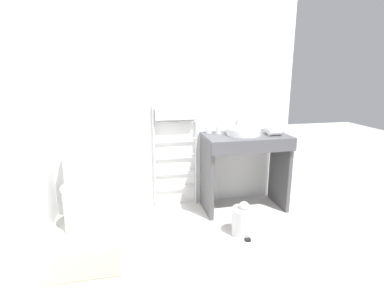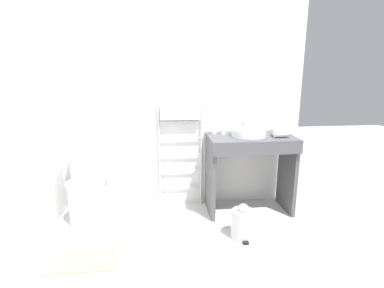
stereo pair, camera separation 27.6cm
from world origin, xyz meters
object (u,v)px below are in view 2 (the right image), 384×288
towel_radiator (180,131)px  trash_bin (243,223)px  toilet (88,190)px  cup_near_edge (223,130)px  hair_dryer (281,133)px  sink_basin (249,132)px  cup_near_wall (214,130)px

towel_radiator → trash_bin: towel_radiator is taller
trash_bin → toilet: bearing=161.6°
cup_near_edge → hair_dryer: 0.60m
towel_radiator → cup_near_edge: size_ratio=13.36×
sink_basin → hair_dryer: (0.32, -0.09, 0.00)m
hair_dryer → trash_bin: bearing=-137.7°
sink_basin → hair_dryer: bearing=-15.7°
cup_near_edge → towel_radiator: bearing=166.3°
towel_radiator → trash_bin: 1.17m
toilet → sink_basin: 1.76m
toilet → hair_dryer: hair_dryer is taller
trash_bin → towel_radiator: bearing=124.4°
towel_radiator → hair_dryer: (1.02, -0.30, 0.01)m
toilet → towel_radiator: 1.14m
cup_near_wall → cup_near_edge: 0.11m
sink_basin → trash_bin: size_ratio=1.10×
towel_radiator → cup_near_wall: 0.37m
trash_bin → sink_basin: bearing=71.4°
toilet → trash_bin: 1.58m
toilet → cup_near_edge: bearing=6.1°
cup_near_wall → cup_near_edge: size_ratio=0.95×
toilet → towel_radiator: size_ratio=0.69×
sink_basin → cup_near_edge: (-0.25, 0.10, 0.00)m
towel_radiator → sink_basin: 0.73m
cup_near_edge → trash_bin: cup_near_edge is taller
sink_basin → towel_radiator: bearing=163.6°
cup_near_wall → hair_dryer: bearing=-20.5°
sink_basin → hair_dryer: 0.33m
cup_near_wall → trash_bin: 1.04m
towel_radiator → cup_near_edge: towel_radiator is taller
towel_radiator → sink_basin: (0.70, -0.21, 0.01)m
toilet → hair_dryer: (2.00, -0.03, 0.55)m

